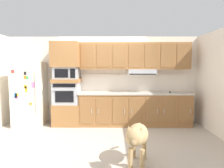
# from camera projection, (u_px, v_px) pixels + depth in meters

# --- Properties ---
(ground_plane) EXTENTS (9.60, 9.60, 0.00)m
(ground_plane) POSITION_uv_depth(u_px,v_px,m) (101.00, 134.00, 4.61)
(ground_plane) COLOR #B2A899
(back_kitchen_wall) EXTENTS (6.20, 0.12, 2.50)m
(back_kitchen_wall) POSITION_uv_depth(u_px,v_px,m) (103.00, 80.00, 5.60)
(back_kitchen_wall) COLOR silver
(back_kitchen_wall) RESTS_ON ground
(side_panel_right) EXTENTS (0.12, 7.10, 2.50)m
(side_panel_right) POSITION_uv_depth(u_px,v_px,m) (218.00, 83.00, 4.47)
(side_panel_right) COLOR white
(side_panel_right) RESTS_ON ground
(refrigerator) EXTENTS (0.76, 0.73, 1.76)m
(refrigerator) POSITION_uv_depth(u_px,v_px,m) (30.00, 94.00, 5.22)
(refrigerator) COLOR silver
(refrigerator) RESTS_ON ground
(oven_base_cabinet) EXTENTS (0.74, 0.62, 0.60)m
(oven_base_cabinet) POSITION_uv_depth(u_px,v_px,m) (68.00, 114.00, 5.33)
(oven_base_cabinet) COLOR #996638
(oven_base_cabinet) RESTS_ON ground
(built_in_oven) EXTENTS (0.70, 0.62, 0.60)m
(built_in_oven) POSITION_uv_depth(u_px,v_px,m) (67.00, 93.00, 5.28)
(built_in_oven) COLOR #A8AAAF
(built_in_oven) RESTS_ON oven_base_cabinet
(appliance_mid_shelf) EXTENTS (0.74, 0.62, 0.10)m
(appliance_mid_shelf) POSITION_uv_depth(u_px,v_px,m) (67.00, 81.00, 5.25)
(appliance_mid_shelf) COLOR #996638
(appliance_mid_shelf) RESTS_ON built_in_oven
(microwave) EXTENTS (0.64, 0.54, 0.32)m
(microwave) POSITION_uv_depth(u_px,v_px,m) (67.00, 73.00, 5.23)
(microwave) COLOR #A8AAAF
(microwave) RESTS_ON appliance_mid_shelf
(appliance_upper_cabinet) EXTENTS (0.74, 0.62, 0.68)m
(appliance_upper_cabinet) POSITION_uv_depth(u_px,v_px,m) (66.00, 55.00, 5.18)
(appliance_upper_cabinet) COLOR #996638
(appliance_upper_cabinet) RESTS_ON microwave
(lower_cabinet_run) EXTENTS (3.06, 0.63, 0.88)m
(lower_cabinet_run) POSITION_uv_depth(u_px,v_px,m) (135.00, 109.00, 5.30)
(lower_cabinet_run) COLOR #996638
(lower_cabinet_run) RESTS_ON ground
(countertop_slab) EXTENTS (3.10, 0.64, 0.04)m
(countertop_slab) POSITION_uv_depth(u_px,v_px,m) (135.00, 93.00, 5.26)
(countertop_slab) COLOR #BCB2A3
(countertop_slab) RESTS_ON lower_cabinet_run
(backsplash_panel) EXTENTS (3.10, 0.02, 0.50)m
(backsplash_panel) POSITION_uv_depth(u_px,v_px,m) (134.00, 83.00, 5.53)
(backsplash_panel) COLOR white
(backsplash_panel) RESTS_ON countertop_slab
(upper_cabinet_with_hood) EXTENTS (3.06, 0.48, 0.88)m
(upper_cabinet_with_hood) POSITION_uv_depth(u_px,v_px,m) (135.00, 57.00, 5.30)
(upper_cabinet_with_hood) COLOR #996638
(upper_cabinet_with_hood) RESTS_ON backsplash_panel
(screwdriver) EXTENTS (0.14, 0.12, 0.03)m
(screwdriver) POSITION_uv_depth(u_px,v_px,m) (170.00, 92.00, 5.21)
(screwdriver) COLOR black
(screwdriver) RESTS_ON countertop_slab
(dog) EXTENTS (0.47, 1.05, 0.76)m
(dog) POSITION_uv_depth(u_px,v_px,m) (137.00, 136.00, 3.06)
(dog) COLOR tan
(dog) RESTS_ON ground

